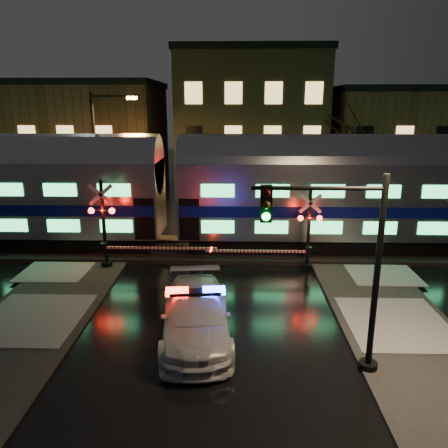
{
  "coord_description": "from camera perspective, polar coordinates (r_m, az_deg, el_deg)",
  "views": [
    {
      "loc": [
        0.78,
        -17.05,
        7.57
      ],
      "look_at": [
        0.27,
        2.5,
        2.2
      ],
      "focal_mm": 35.0,
      "sensor_mm": 36.0,
      "label": 1
    }
  ],
  "objects": [
    {
      "name": "ground",
      "position": [
        18.67,
        -1.04,
        -8.57
      ],
      "size": [
        120.0,
        120.0,
        0.0
      ],
      "primitive_type": "plane",
      "color": "black",
      "rests_on": "ground"
    },
    {
      "name": "ballast",
      "position": [
        23.29,
        -0.5,
        -3.3
      ],
      "size": [
        90.0,
        4.2,
        0.24
      ],
      "primitive_type": "cube",
      "color": "black",
      "rests_on": "ground"
    },
    {
      "name": "sidewalk_right",
      "position": [
        14.53,
        25.67,
        -17.44
      ],
      "size": [
        4.0,
        20.0,
        0.12
      ],
      "primitive_type": "cube",
      "color": "#2D2D2D",
      "rests_on": "ground"
    },
    {
      "name": "building_left",
      "position": [
        41.53,
        -18.19,
        10.36
      ],
      "size": [
        14.0,
        10.0,
        9.0
      ],
      "primitive_type": "cube",
      "color": "brown",
      "rests_on": "ground"
    },
    {
      "name": "building_mid",
      "position": [
        39.61,
        3.34,
        12.69
      ],
      "size": [
        12.0,
        11.0,
        11.5
      ],
      "primitive_type": "cube",
      "color": "brown",
      "rests_on": "ground"
    },
    {
      "name": "building_right",
      "position": [
        41.69,
        21.77,
        9.71
      ],
      "size": [
        12.0,
        10.0,
        8.5
      ],
      "primitive_type": "cube",
      "color": "brown",
      "rests_on": "ground"
    },
    {
      "name": "train",
      "position": [
        22.69,
        -7.02,
        4.61
      ],
      "size": [
        51.0,
        3.12,
        5.92
      ],
      "color": "black",
      "rests_on": "ballast"
    },
    {
      "name": "police_car",
      "position": [
        14.81,
        -3.69,
        -11.84
      ],
      "size": [
        2.77,
        5.72,
        1.78
      ],
      "rotation": [
        0.0,
        0.0,
        0.1
      ],
      "color": "silver",
      "rests_on": "ground"
    },
    {
      "name": "crossing_signal_right",
      "position": [
        20.48,
        9.99,
        -1.91
      ],
      "size": [
        5.39,
        0.64,
        3.82
      ],
      "color": "black",
      "rests_on": "ground"
    },
    {
      "name": "crossing_signal_left",
      "position": [
        21.02,
        -14.5,
        -1.2
      ],
      "size": [
        5.99,
        0.67,
        4.24
      ],
      "color": "black",
      "rests_on": "ground"
    },
    {
      "name": "traffic_light",
      "position": [
        12.51,
        15.41,
        -6.15
      ],
      "size": [
        3.77,
        0.69,
        5.84
      ],
      "rotation": [
        0.0,
        0.0,
        0.11
      ],
      "color": "black",
      "rests_on": "ground"
    },
    {
      "name": "streetlight",
      "position": [
        27.43,
        -15.88,
        8.88
      ],
      "size": [
        2.76,
        0.29,
        8.24
      ],
      "color": "black",
      "rests_on": "ground"
    }
  ]
}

